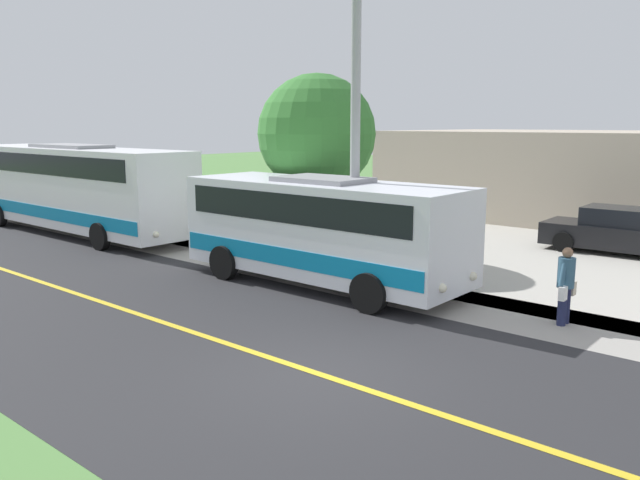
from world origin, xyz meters
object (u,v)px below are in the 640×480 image
(pedestrian_with_bags, at_px, (566,284))
(tree_curbside, at_px, (317,134))
(street_light_pole, at_px, (352,123))
(shuttle_bus_front, at_px, (322,226))
(commercial_building, at_px, (626,176))
(parked_car_near, at_px, (619,232))
(transit_bus_rear, at_px, (73,185))

(pedestrian_with_bags, height_order, tree_curbside, tree_curbside)
(street_light_pole, relative_size, tree_curbside, 1.32)
(street_light_pole, bearing_deg, tree_curbside, -127.56)
(shuttle_bus_front, xyz_separation_m, commercial_building, (-16.87, 2.61, 0.34))
(shuttle_bus_front, height_order, commercial_building, commercial_building)
(parked_car_near, height_order, tree_curbside, tree_curbside)
(shuttle_bus_front, distance_m, street_light_pole, 2.65)
(transit_bus_rear, height_order, street_light_pole, street_light_pole)
(shuttle_bus_front, distance_m, commercial_building, 17.07)
(shuttle_bus_front, distance_m, parked_car_near, 10.25)
(pedestrian_with_bags, xyz_separation_m, tree_curbside, (-2.15, -8.49, 2.87))
(pedestrian_with_bags, distance_m, tree_curbside, 9.22)
(shuttle_bus_front, height_order, street_light_pole, street_light_pole)
(transit_bus_rear, xyz_separation_m, tree_curbside, (-2.88, 9.44, 1.93))
(tree_curbside, height_order, commercial_building, tree_curbside)
(transit_bus_rear, distance_m, tree_curbside, 10.06)
(shuttle_bus_front, relative_size, pedestrian_with_bags, 4.80)
(transit_bus_rear, height_order, tree_curbside, tree_curbside)
(shuttle_bus_front, relative_size, tree_curbside, 1.39)
(tree_curbside, bearing_deg, commercial_building, 159.40)
(street_light_pole, height_order, commercial_building, street_light_pole)
(pedestrian_with_bags, xyz_separation_m, street_light_pole, (0.38, -5.20, 3.21))
(shuttle_bus_front, xyz_separation_m, tree_curbside, (-2.87, -2.65, 2.21))
(transit_bus_rear, distance_m, street_light_pole, 12.94)
(commercial_building, bearing_deg, transit_bus_rear, -41.05)
(street_light_pole, bearing_deg, pedestrian_with_bags, 94.22)
(shuttle_bus_front, relative_size, commercial_building, 0.40)
(transit_bus_rear, height_order, pedestrian_with_bags, transit_bus_rear)
(parked_car_near, bearing_deg, street_light_pole, -23.93)
(transit_bus_rear, xyz_separation_m, parked_car_near, (-9.16, 16.64, -1.11))
(shuttle_bus_front, distance_m, tree_curbside, 4.49)
(shuttle_bus_front, bearing_deg, tree_curbside, -137.31)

